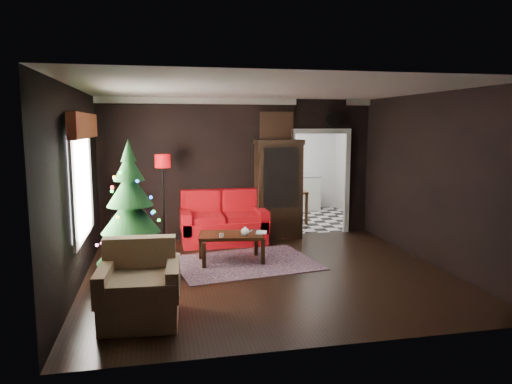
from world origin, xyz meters
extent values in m
plane|color=black|center=(0.00, 0.00, 0.00)|extent=(5.50, 5.50, 0.00)
plane|color=white|center=(0.00, 0.00, 2.80)|extent=(5.50, 5.50, 0.00)
plane|color=black|center=(0.00, 2.50, 1.40)|extent=(5.50, 0.00, 5.50)
plane|color=black|center=(0.00, -2.50, 1.40)|extent=(5.50, 0.00, 5.50)
plane|color=black|center=(-2.75, 0.00, 1.40)|extent=(0.00, 5.50, 5.50)
plane|color=black|center=(2.75, 0.00, 1.40)|extent=(0.00, 5.50, 5.50)
cube|color=white|center=(-2.71, 0.20, 1.45)|extent=(0.05, 1.60, 1.40)
cube|color=brown|center=(-2.63, 0.20, 2.27)|extent=(0.12, 2.10, 0.35)
plane|color=silver|center=(1.70, 4.00, 0.00)|extent=(3.00, 3.00, 0.00)
cube|color=white|center=(1.70, 5.45, 1.70)|extent=(0.70, 0.06, 0.70)
cube|color=#503846|center=(-0.24, 0.61, 0.01)|extent=(2.49, 1.97, 0.01)
cylinder|color=white|center=(-0.65, 0.53, 0.52)|extent=(0.09, 0.09, 0.06)
cylinder|color=white|center=(-0.27, 0.48, 0.51)|extent=(0.08, 0.08, 0.06)
imported|color=tan|center=(-0.04, 0.71, 0.61)|extent=(0.18, 0.07, 0.24)
cylinder|color=silver|center=(1.95, 2.45, 2.38)|extent=(0.32, 0.32, 0.06)
cube|color=tan|center=(0.75, 2.46, 2.25)|extent=(0.62, 0.05, 0.52)
cube|color=silver|center=(1.70, 5.20, 0.45)|extent=(1.80, 0.60, 0.90)
camera|label=1|loc=(-1.64, -6.91, 2.29)|focal=33.34mm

